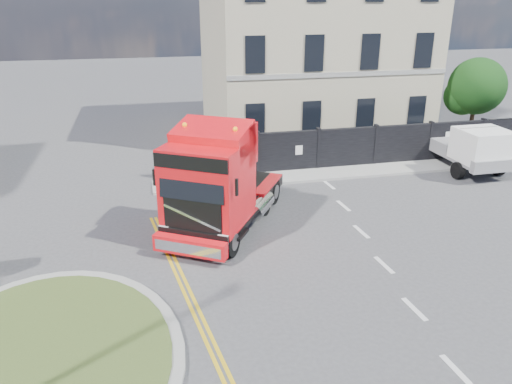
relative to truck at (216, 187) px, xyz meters
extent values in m
plane|color=#424244|center=(1.86, -3.08, -1.78)|extent=(120.00, 120.00, 0.00)
cylinder|color=gray|center=(-5.14, -6.08, -1.72)|extent=(6.80, 6.80, 0.12)
cylinder|color=#38451B|center=(-5.14, -6.08, -1.64)|extent=(6.20, 6.20, 0.05)
cube|color=black|center=(7.86, 5.92, -0.78)|extent=(18.00, 0.25, 2.00)
cube|color=silver|center=(16.36, 5.92, -0.78)|extent=(2.60, 0.12, 2.00)
cube|color=#AFAA8B|center=(7.86, 13.42, 3.72)|extent=(12.00, 10.00, 11.00)
cylinder|color=#382619|center=(16.36, 8.92, -0.58)|extent=(0.24, 0.24, 2.40)
sphere|color=#103712|center=(16.36, 8.92, 1.42)|extent=(3.20, 3.20, 3.20)
sphere|color=#103712|center=(15.86, 9.32, 0.82)|extent=(2.20, 2.20, 2.20)
cube|color=gray|center=(7.86, 5.02, -1.72)|extent=(20.00, 1.60, 0.12)
cube|color=black|center=(0.58, 0.95, -1.04)|extent=(5.36, 6.62, 0.45)
cube|color=red|center=(-0.33, -0.54, 0.36)|extent=(3.48, 3.51, 2.79)
cube|color=red|center=(0.22, 0.36, 1.50)|extent=(2.59, 2.07, 1.39)
cube|color=black|center=(-1.00, -1.62, 0.75)|extent=(1.90, 1.20, 1.05)
cube|color=red|center=(-1.16, -1.89, -1.24)|extent=(2.30, 1.60, 0.55)
cylinder|color=black|center=(-1.66, -0.65, -1.27)|extent=(0.81, 1.05, 1.04)
cylinder|color=gray|center=(-1.66, -0.65, -1.27)|extent=(0.60, 0.67, 0.57)
cylinder|color=black|center=(0.17, -1.78, -1.27)|extent=(0.81, 1.05, 1.04)
cylinder|color=gray|center=(0.17, -1.78, -1.27)|extent=(0.60, 0.67, 0.57)
cylinder|color=black|center=(0.19, 2.36, -1.27)|extent=(0.81, 1.05, 1.04)
cylinder|color=gray|center=(0.19, 2.36, -1.27)|extent=(0.60, 0.67, 0.57)
cylinder|color=black|center=(2.02, 1.24, -1.27)|extent=(0.81, 1.05, 1.04)
cylinder|color=gray|center=(2.02, 1.24, -1.27)|extent=(0.60, 0.67, 0.57)
cylinder|color=black|center=(0.81, 3.38, -1.27)|extent=(0.81, 1.05, 1.04)
cylinder|color=gray|center=(0.81, 3.38, -1.27)|extent=(0.60, 0.67, 0.57)
cylinder|color=black|center=(2.65, 2.25, -1.27)|extent=(0.81, 1.05, 1.04)
cylinder|color=gray|center=(2.65, 2.25, -1.27)|extent=(0.60, 0.67, 0.57)
cube|color=gray|center=(12.90, 4.92, -0.99)|extent=(2.19, 5.47, 0.28)
cube|color=white|center=(12.90, 3.21, -0.25)|extent=(2.17, 2.06, 1.48)
cylinder|color=black|center=(11.82, 3.21, -1.39)|extent=(0.28, 0.80, 0.80)
cylinder|color=black|center=(13.98, 3.21, -1.39)|extent=(0.28, 0.80, 0.80)
cylinder|color=black|center=(11.82, 6.62, -1.39)|extent=(0.28, 0.80, 0.80)
cylinder|color=black|center=(13.98, 6.62, -1.39)|extent=(0.28, 0.80, 0.80)
camera|label=1|loc=(-2.26, -16.12, 6.18)|focal=35.00mm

